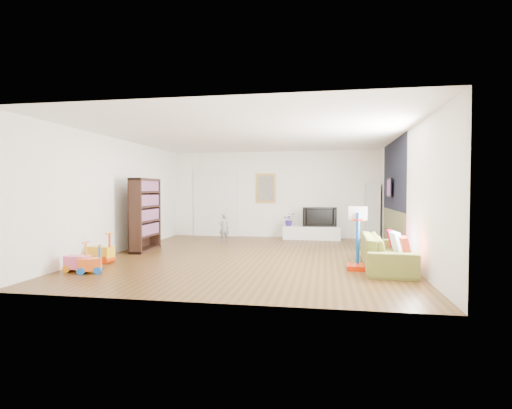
% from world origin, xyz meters
% --- Properties ---
extents(floor, '(6.50, 7.50, 0.00)m').
position_xyz_m(floor, '(0.00, 0.00, 0.00)').
color(floor, brown).
rests_on(floor, ground).
extents(ceiling, '(6.50, 7.50, 0.00)m').
position_xyz_m(ceiling, '(0.00, 0.00, 2.70)').
color(ceiling, white).
rests_on(ceiling, ground).
extents(wall_back, '(6.50, 0.00, 2.70)m').
position_xyz_m(wall_back, '(0.00, 3.75, 1.35)').
color(wall_back, white).
rests_on(wall_back, ground).
extents(wall_front, '(6.50, 0.00, 2.70)m').
position_xyz_m(wall_front, '(0.00, -3.75, 1.35)').
color(wall_front, white).
rests_on(wall_front, ground).
extents(wall_left, '(0.00, 7.50, 2.70)m').
position_xyz_m(wall_left, '(-3.25, 0.00, 1.35)').
color(wall_left, silver).
rests_on(wall_left, ground).
extents(wall_right, '(0.00, 7.50, 2.70)m').
position_xyz_m(wall_right, '(3.25, 0.00, 1.35)').
color(wall_right, silver).
rests_on(wall_right, ground).
extents(navy_accent, '(0.01, 3.20, 1.70)m').
position_xyz_m(navy_accent, '(3.23, 1.40, 1.85)').
color(navy_accent, black).
rests_on(navy_accent, wall_right).
extents(olive_wainscot, '(0.01, 3.20, 1.00)m').
position_xyz_m(olive_wainscot, '(3.23, 1.40, 0.50)').
color(olive_wainscot, brown).
rests_on(olive_wainscot, wall_right).
extents(doorway, '(1.45, 0.06, 2.10)m').
position_xyz_m(doorway, '(-1.90, 3.71, 1.05)').
color(doorway, white).
rests_on(doorway, ground).
extents(painting_back, '(0.62, 0.06, 0.92)m').
position_xyz_m(painting_back, '(-0.25, 3.71, 1.55)').
color(painting_back, gold).
rests_on(painting_back, wall_back).
extents(artwork_right, '(0.04, 0.56, 0.46)m').
position_xyz_m(artwork_right, '(3.17, 1.60, 1.55)').
color(artwork_right, '#7F3F8C').
rests_on(artwork_right, wall_right).
extents(media_console, '(1.72, 0.50, 0.40)m').
position_xyz_m(media_console, '(1.20, 3.30, 0.20)').
color(media_console, silver).
rests_on(media_console, ground).
extents(tall_cabinet, '(0.41, 0.41, 1.68)m').
position_xyz_m(tall_cabinet, '(3.00, 3.50, 0.84)').
color(tall_cabinet, silver).
rests_on(tall_cabinet, ground).
extents(bookshelf, '(0.35, 1.22, 1.77)m').
position_xyz_m(bookshelf, '(-2.75, 0.38, 0.89)').
color(bookshelf, black).
rests_on(bookshelf, ground).
extents(sofa, '(0.91, 2.17, 0.62)m').
position_xyz_m(sofa, '(2.74, -0.91, 0.31)').
color(sofa, olive).
rests_on(sofa, ground).
extents(basketball_hoop, '(0.43, 0.51, 1.18)m').
position_xyz_m(basketball_hoop, '(2.20, -1.11, 0.59)').
color(basketball_hoop, red).
rests_on(basketball_hoop, ground).
extents(ride_on_yellow, '(0.50, 0.34, 0.63)m').
position_xyz_m(ride_on_yellow, '(-2.92, -1.31, 0.31)').
color(ride_on_yellow, gold).
rests_on(ride_on_yellow, ground).
extents(ride_on_orange, '(0.44, 0.37, 0.51)m').
position_xyz_m(ride_on_orange, '(-2.54, -2.31, 0.25)').
color(ride_on_orange, '#F95E1C').
rests_on(ride_on_orange, ground).
extents(ride_on_pink, '(0.42, 0.26, 0.56)m').
position_xyz_m(ride_on_pink, '(-2.84, -2.22, 0.28)').
color(ride_on_pink, '#FE5B8E').
rests_on(ride_on_pink, ground).
extents(child, '(0.36, 0.35, 0.83)m').
position_xyz_m(child, '(-1.24, 2.24, 0.41)').
color(child, gray).
rests_on(child, ground).
extents(tv, '(1.02, 0.28, 0.58)m').
position_xyz_m(tv, '(1.42, 3.29, 0.69)').
color(tv, black).
rests_on(tv, media_console).
extents(vase_plant, '(0.37, 0.33, 0.40)m').
position_xyz_m(vase_plant, '(0.53, 3.27, 0.60)').
color(vase_plant, navy).
rests_on(vase_plant, media_console).
extents(pillow_left, '(0.10, 0.36, 0.36)m').
position_xyz_m(pillow_left, '(2.97, -1.54, 0.49)').
color(pillow_left, red).
rests_on(pillow_left, sofa).
extents(pillow_center, '(0.15, 0.40, 0.39)m').
position_xyz_m(pillow_center, '(2.93, -0.88, 0.49)').
color(pillow_center, white).
rests_on(pillow_center, sofa).
extents(pillow_right, '(0.10, 0.36, 0.36)m').
position_xyz_m(pillow_right, '(2.94, -0.30, 0.49)').
color(pillow_right, '#AB0031').
rests_on(pillow_right, sofa).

